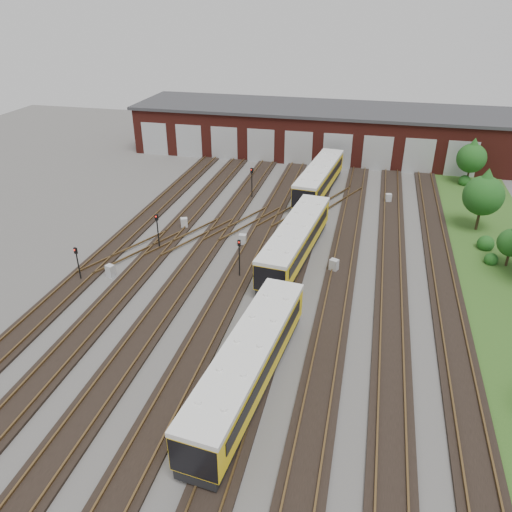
# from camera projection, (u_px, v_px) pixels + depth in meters

# --- Properties ---
(ground) EXTENTS (120.00, 120.00, 0.00)m
(ground) POSITION_uv_depth(u_px,v_px,m) (249.00, 309.00, 35.99)
(ground) COLOR #474542
(ground) RESTS_ON ground
(track_network) EXTENTS (30.40, 70.00, 0.33)m
(track_network) POSITION_uv_depth(u_px,v_px,m) (249.00, 303.00, 36.48)
(track_network) COLOR black
(track_network) RESTS_ON ground
(maintenance_shed) EXTENTS (51.00, 12.50, 6.35)m
(maintenance_shed) POSITION_uv_depth(u_px,v_px,m) (320.00, 130.00, 68.75)
(maintenance_shed) COLOR #561C15
(maintenance_shed) RESTS_ON ground
(grass_verge) EXTENTS (8.00, 55.00, 0.05)m
(grass_verge) POSITION_uv_depth(u_px,v_px,m) (505.00, 272.00, 40.64)
(grass_verge) COLOR #254B19
(grass_verge) RESTS_ON ground
(metro_train) EXTENTS (4.03, 46.29, 2.91)m
(metro_train) POSITION_uv_depth(u_px,v_px,m) (296.00, 241.00, 41.63)
(metro_train) COLOR black
(metro_train) RESTS_ON ground
(signal_mast_0) EXTENTS (0.29, 0.27, 2.91)m
(signal_mast_0) POSITION_uv_depth(u_px,v_px,m) (77.00, 260.00, 38.59)
(signal_mast_0) COLOR black
(signal_mast_0) RESTS_ON ground
(signal_mast_1) EXTENTS (0.29, 0.27, 3.40)m
(signal_mast_1) POSITION_uv_depth(u_px,v_px,m) (157.00, 227.00, 43.12)
(signal_mast_1) COLOR black
(signal_mast_1) RESTS_ON ground
(signal_mast_2) EXTENTS (0.32, 0.31, 3.48)m
(signal_mast_2) POSITION_uv_depth(u_px,v_px,m) (252.00, 179.00, 53.93)
(signal_mast_2) COLOR black
(signal_mast_2) RESTS_ON ground
(signal_mast_3) EXTENTS (0.27, 0.26, 3.32)m
(signal_mast_3) POSITION_uv_depth(u_px,v_px,m) (239.00, 254.00, 38.92)
(signal_mast_3) COLOR black
(signal_mast_3) RESTS_ON ground
(relay_cabinet_0) EXTENTS (0.74, 0.68, 1.02)m
(relay_cabinet_0) POSITION_uv_depth(u_px,v_px,m) (110.00, 271.00, 39.77)
(relay_cabinet_0) COLOR #AFB1B4
(relay_cabinet_0) RESTS_ON ground
(relay_cabinet_1) EXTENTS (0.67, 0.57, 1.07)m
(relay_cabinet_1) POSITION_uv_depth(u_px,v_px,m) (243.00, 240.00, 44.64)
(relay_cabinet_1) COLOR #AFB1B4
(relay_cabinet_1) RESTS_ON ground
(relay_cabinet_2) EXTENTS (0.80, 0.74, 1.07)m
(relay_cabinet_2) POSITION_uv_depth(u_px,v_px,m) (184.00, 223.00, 47.85)
(relay_cabinet_2) COLOR #AFB1B4
(relay_cabinet_2) RESTS_ON ground
(relay_cabinet_3) EXTENTS (0.70, 0.63, 1.00)m
(relay_cabinet_3) POSITION_uv_depth(u_px,v_px,m) (388.00, 198.00, 53.68)
(relay_cabinet_3) COLOR #AFB1B4
(relay_cabinet_3) RESTS_ON ground
(relay_cabinet_4) EXTENTS (0.82, 0.76, 1.09)m
(relay_cabinet_4) POSITION_uv_depth(u_px,v_px,m) (334.00, 266.00, 40.47)
(relay_cabinet_4) COLOR #AFB1B4
(relay_cabinet_4) RESTS_ON ground
(tree_0) EXTENTS (3.35, 3.35, 5.55)m
(tree_0) POSITION_uv_depth(u_px,v_px,m) (472.00, 155.00, 57.35)
(tree_0) COLOR #2D2314
(tree_0) RESTS_ON ground
(tree_1) EXTENTS (3.70, 3.70, 6.13)m
(tree_1) POSITION_uv_depth(u_px,v_px,m) (484.00, 191.00, 45.96)
(tree_1) COLOR #2D2314
(tree_1) RESTS_ON ground
(bush_0) EXTENTS (1.12, 1.12, 1.12)m
(bush_0) POSITION_uv_depth(u_px,v_px,m) (491.00, 258.00, 41.63)
(bush_0) COLOR #144413
(bush_0) RESTS_ON ground
(bush_1) EXTENTS (1.47, 1.47, 1.47)m
(bush_1) POSITION_uv_depth(u_px,v_px,m) (486.00, 241.00, 43.94)
(bush_1) COLOR #144413
(bush_1) RESTS_ON ground
(bush_2) EXTENTS (1.37, 1.37, 1.37)m
(bush_2) POSITION_uv_depth(u_px,v_px,m) (465.00, 179.00, 58.45)
(bush_2) COLOR #144413
(bush_2) RESTS_ON ground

